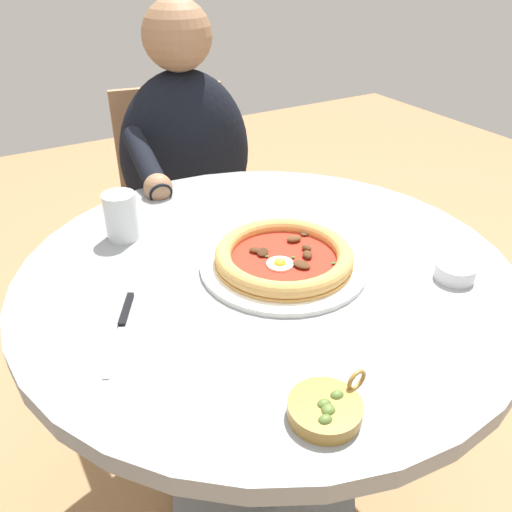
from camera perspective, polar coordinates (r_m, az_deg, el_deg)
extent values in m
cube|color=#9E754C|center=(1.53, 0.84, -24.99)|extent=(6.00, 6.00, 0.02)
cylinder|color=gray|center=(1.01, 1.15, -1.98)|extent=(0.94, 0.94, 0.04)
cylinder|color=gray|center=(1.24, 0.97, -15.68)|extent=(0.08, 0.08, 0.67)
cylinder|color=gray|center=(1.51, 0.84, -24.57)|extent=(0.47, 0.47, 0.02)
cylinder|color=white|center=(1.00, 3.00, -0.91)|extent=(0.32, 0.32, 0.01)
cylinder|color=tan|center=(1.00, 3.01, -0.52)|extent=(0.26, 0.26, 0.01)
torus|color=tan|center=(0.99, 3.03, 0.11)|extent=(0.26, 0.26, 0.03)
cylinder|color=red|center=(0.99, 3.02, -0.28)|extent=(0.24, 0.24, 0.00)
cylinder|color=white|center=(0.97, 2.62, -0.87)|extent=(0.05, 0.05, 0.00)
ellipsoid|color=yellow|center=(0.97, 2.63, -0.77)|extent=(0.02, 0.02, 0.02)
ellipsoid|color=#4C2D19|center=(1.07, 5.40, 2.45)|extent=(0.02, 0.02, 0.01)
ellipsoid|color=#4C2D19|center=(0.96, 4.98, -0.92)|extent=(0.04, 0.04, 0.01)
ellipsoid|color=#3D2314|center=(1.00, 0.89, 0.50)|extent=(0.04, 0.04, 0.01)
ellipsoid|color=brown|center=(1.04, 4.15, 1.88)|extent=(0.03, 0.02, 0.01)
ellipsoid|color=#4C2D19|center=(0.99, 5.60, 0.15)|extent=(0.03, 0.03, 0.01)
ellipsoid|color=#4C2D19|center=(1.01, 5.52, 0.88)|extent=(0.02, 0.02, 0.01)
ellipsoid|color=#4C2D19|center=(1.00, 0.00, 0.66)|extent=(0.03, 0.03, 0.01)
ellipsoid|color=#2D6B28|center=(0.99, 4.06, -0.14)|extent=(0.01, 0.01, 0.00)
ellipsoid|color=#2D6B28|center=(0.99, 0.97, -0.13)|extent=(0.01, 0.01, 0.00)
ellipsoid|color=#2D6B28|center=(0.98, 8.40, -0.77)|extent=(0.01, 0.01, 0.00)
cylinder|color=silver|center=(1.11, -14.44, 4.22)|extent=(0.07, 0.07, 0.10)
cylinder|color=silver|center=(1.12, -14.28, 3.13)|extent=(0.06, 0.06, 0.05)
cube|color=silver|center=(0.84, -15.14, -9.99)|extent=(0.06, 0.11, 0.00)
cube|color=black|center=(0.91, -13.88, -5.68)|extent=(0.05, 0.08, 0.01)
cylinder|color=white|center=(1.03, 20.80, -1.58)|extent=(0.07, 0.07, 0.03)
cylinder|color=olive|center=(1.02, 20.88, -1.25)|extent=(0.06, 0.06, 0.01)
cylinder|color=olive|center=(0.72, 7.47, -16.23)|extent=(0.10, 0.10, 0.02)
torus|color=olive|center=(0.74, 10.87, -13.10)|extent=(0.03, 0.01, 0.03)
ellipsoid|color=#516B2D|center=(0.73, 8.77, -14.81)|extent=(0.02, 0.02, 0.02)
ellipsoid|color=#516B2D|center=(0.71, 7.86, -16.42)|extent=(0.02, 0.02, 0.02)
ellipsoid|color=#516B2D|center=(0.71, 7.39, -15.75)|extent=(0.02, 0.02, 0.02)
ellipsoid|color=#516B2D|center=(0.71, 7.80, -16.26)|extent=(0.02, 0.02, 0.02)
ellipsoid|color=#516B2D|center=(0.70, 7.52, -17.32)|extent=(0.02, 0.02, 0.02)
cube|color=#282833|center=(1.84, -6.60, -3.21)|extent=(0.39, 0.34, 0.45)
ellipsoid|color=black|center=(1.61, -7.63, 10.80)|extent=(0.42, 0.29, 0.50)
sphere|color=#936B4C|center=(1.53, -8.59, 22.64)|extent=(0.19, 0.19, 0.19)
cylinder|color=black|center=(1.37, -11.86, 9.87)|extent=(0.08, 0.27, 0.12)
sphere|color=#936B4C|center=(1.29, -10.59, 7.29)|extent=(0.07, 0.07, 0.07)
cube|color=#957050|center=(1.75, -7.48, 4.44)|extent=(0.48, 0.48, 0.02)
cube|color=#957050|center=(1.85, -9.28, 12.29)|extent=(0.37, 0.09, 0.36)
cylinder|color=#8E6B4C|center=(1.70, -11.60, -6.56)|extent=(0.02, 0.02, 0.47)
cylinder|color=#8E6B4C|center=(1.77, 0.27, -4.22)|extent=(0.02, 0.02, 0.47)
cylinder|color=#8E6B4C|center=(2.01, -13.33, -0.33)|extent=(0.02, 0.02, 0.47)
cylinder|color=#8E6B4C|center=(2.06, -3.18, 1.47)|extent=(0.02, 0.02, 0.47)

